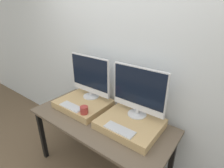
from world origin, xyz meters
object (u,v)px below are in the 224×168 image
(mug, at_px, (84,110))
(monitor_right, at_px, (139,91))
(keyboard_left, at_px, (71,107))
(keyboard_right, at_px, (120,129))
(monitor_left, at_px, (90,76))

(mug, relative_size, monitor_right, 0.15)
(keyboard_left, xyz_separation_m, mug, (0.21, 0.00, 0.03))
(keyboard_left, bearing_deg, keyboard_right, 0.00)
(keyboard_right, bearing_deg, mug, 180.00)
(keyboard_right, bearing_deg, keyboard_left, 180.00)
(monitor_left, relative_size, keyboard_left, 1.94)
(monitor_right, bearing_deg, keyboard_right, -90.00)
(keyboard_left, relative_size, monitor_right, 0.51)
(keyboard_left, bearing_deg, mug, 0.00)
(monitor_left, xyz_separation_m, keyboard_left, (0.00, -0.33, -0.27))
(monitor_left, xyz_separation_m, mug, (0.21, -0.33, -0.24))
(keyboard_left, height_order, monitor_right, monitor_right)
(monitor_left, distance_m, keyboard_left, 0.43)
(monitor_left, xyz_separation_m, keyboard_right, (0.68, -0.33, -0.27))
(monitor_left, height_order, keyboard_right, monitor_left)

